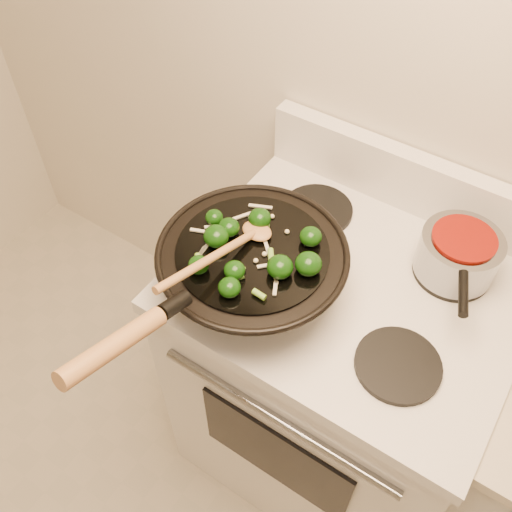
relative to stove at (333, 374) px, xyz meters
The scene contains 5 objects.
stove is the anchor object (origin of this frame).
wok 0.58m from the stove, 138.74° to the right, with size 0.41×0.69×0.28m.
stirfry 0.65m from the stove, 136.42° to the right, with size 0.30×0.27×0.05m.
wooden_spoon 0.68m from the stove, 137.47° to the right, with size 0.08×0.32×0.09m.
saucepan 0.57m from the stove, 38.79° to the left, with size 0.18×0.29×0.11m.
Camera 1 is at (0.16, 0.37, 1.97)m, focal length 40.00 mm.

